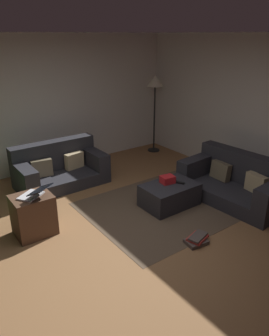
{
  "coord_description": "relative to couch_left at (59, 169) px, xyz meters",
  "views": [
    {
      "loc": [
        -2.02,
        -3.04,
        2.58
      ],
      "look_at": [
        0.6,
        0.55,
        0.75
      ],
      "focal_mm": 35.07,
      "sensor_mm": 36.0,
      "label": 1
    }
  ],
  "objects": [
    {
      "name": "couch_right",
      "position": [
        2.12,
        -2.29,
        -0.0
      ],
      "size": [
        1.01,
        1.75,
        0.75
      ],
      "rotation": [
        0.0,
        0.0,
        1.64
      ],
      "color": "#26262B",
      "rests_on": "ground_plane"
    },
    {
      "name": "ottoman",
      "position": [
        1.07,
        -1.83,
        -0.11
      ],
      "size": [
        0.88,
        0.58,
        0.36
      ],
      "primitive_type": "cube",
      "color": "#26262B",
      "rests_on": "ground_plane"
    },
    {
      "name": "couch_left",
      "position": [
        0.0,
        0.0,
        0.0
      ],
      "size": [
        1.58,
        0.85,
        0.76
      ],
      "rotation": [
        0.0,
        0.0,
        3.14
      ],
      "color": "#26262B",
      "rests_on": "ground_plane"
    },
    {
      "name": "laptop",
      "position": [
        -0.94,
        -1.38,
        0.33
      ],
      "size": [
        0.47,
        0.49,
        0.18
      ],
      "color": "silver",
      "rests_on": "side_table"
    },
    {
      "name": "book_stack",
      "position": [
        0.67,
        -2.83,
        -0.24
      ],
      "size": [
        0.35,
        0.27,
        0.11
      ],
      "color": "#4C423D",
      "rests_on": "ground_plane"
    },
    {
      "name": "ground_plane",
      "position": [
        -0.13,
        -2.25,
        -0.29
      ],
      "size": [
        6.4,
        6.4,
        0.0
      ],
      "primitive_type": "plane",
      "color": "brown"
    },
    {
      "name": "corner_lamp",
      "position": [
        2.57,
        0.4,
        1.19
      ],
      "size": [
        0.36,
        0.36,
        1.74
      ],
      "color": "black",
      "rests_on": "ground_plane"
    },
    {
      "name": "area_rug",
      "position": [
        1.07,
        -1.83,
        -0.29
      ],
      "size": [
        2.6,
        2.0,
        0.01
      ],
      "primitive_type": "cube",
      "color": "brown",
      "rests_on": "ground_plane"
    },
    {
      "name": "tv_remote",
      "position": [
        1.23,
        -1.88,
        0.08
      ],
      "size": [
        0.12,
        0.16,
        0.02
      ],
      "primitive_type": "cube",
      "rotation": [
        0.0,
        0.0,
        0.5
      ],
      "color": "black",
      "rests_on": "ottoman"
    },
    {
      "name": "rear_partition",
      "position": [
        -0.13,
        0.89,
        1.01
      ],
      "size": [
        6.4,
        0.12,
        2.6
      ],
      "primitive_type": "cube",
      "color": "beige",
      "rests_on": "ground_plane"
    },
    {
      "name": "side_table",
      "position": [
        -0.97,
        -1.33,
        -0.01
      ],
      "size": [
        0.52,
        0.44,
        0.57
      ],
      "primitive_type": "cube",
      "color": "#4C3323",
      "rests_on": "ground_plane"
    },
    {
      "name": "gift_box",
      "position": [
        1.08,
        -1.75,
        0.13
      ],
      "size": [
        0.23,
        0.19,
        0.12
      ],
      "primitive_type": "cube",
      "rotation": [
        0.0,
        0.0,
        -0.13
      ],
      "color": "red",
      "rests_on": "ottoman"
    }
  ]
}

